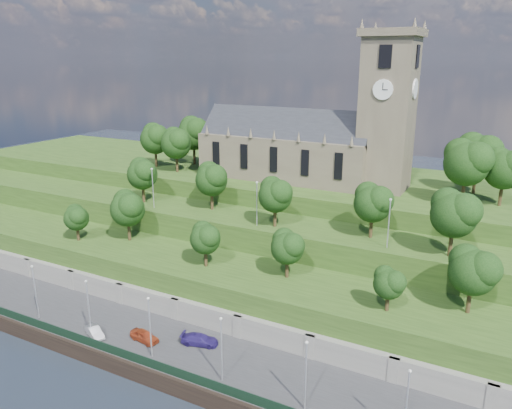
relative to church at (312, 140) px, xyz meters
The scene contains 17 objects.
ground 51.21m from the church, 90.98° to the right, with size 320.00×320.00×0.00m, color #1B222C.
promenade 45.42m from the church, 91.13° to the right, with size 160.00×12.00×2.00m, color #2D2D30.
quay_wall 50.78m from the church, 90.98° to the right, with size 160.00×0.50×2.20m, color black.
fence 49.57m from the church, 91.00° to the right, with size 160.00×0.10×1.20m, color black.
retaining_wall 39.48m from the church, 91.33° to the right, with size 160.00×2.10×5.00m.
embankment_lower 33.57m from the church, 91.61° to the right, with size 160.00×12.00×8.00m, color #294517.
embankment_upper 23.71m from the church, 92.66° to the right, with size 160.00×10.00×12.00m, color #294517.
hilltop 15.57m from the church, 101.11° to the left, with size 160.00×32.00×15.00m, color #294517.
church is the anchor object (origin of this frame).
trees_lower 28.89m from the church, 87.16° to the right, with size 64.38×8.82×8.37m.
trees_upper 18.83m from the church, 78.83° to the right, with size 58.02×8.70×8.89m.
trees_hilltop 2.30m from the church, 35.64° to the right, with size 71.30×16.35×10.15m.
lamp_posts_promenade 46.40m from the church, 93.67° to the right, with size 60.36×0.36×7.93m.
lamp_posts_upper 21.01m from the church, 92.26° to the right, with size 40.36×0.36×7.01m.
car_left 46.10m from the church, 98.06° to the right, with size 1.69×4.19×1.43m, color #963519.
car_middle 49.28m from the church, 105.81° to the right, with size 1.34×3.83×1.26m, color #A5A4A8.
car_right 43.39m from the church, 88.71° to the right, with size 1.93×4.76×1.38m, color navy.
Camera 1 is at (33.91, -38.25, 36.89)m, focal length 35.00 mm.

